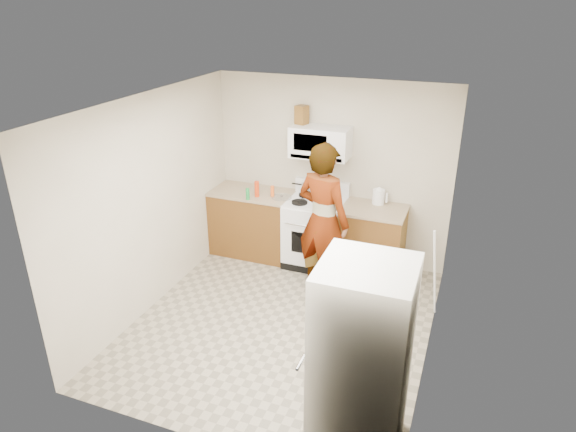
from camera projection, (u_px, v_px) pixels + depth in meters
The scene contains 20 objects.
floor at pixel (283, 323), 5.87m from camera, with size 3.60×3.60×0.00m, color gray.
back_wall at pixel (331, 172), 6.90m from camera, with size 3.20×0.02×2.50m, color beige.
right_wall at pixel (438, 248), 4.85m from camera, with size 0.02×3.60×2.50m, color beige.
cabinet_left at pixel (253, 223), 7.30m from camera, with size 1.12×0.62×0.90m, color brown.
counter_left at pixel (252, 193), 7.11m from camera, with size 1.14×0.64×0.04m, color #9A8868.
cabinet_right at pixel (372, 243), 6.74m from camera, with size 0.80×0.62×0.90m, color brown.
counter_right at pixel (374, 210), 6.55m from camera, with size 0.82×0.64×0.04m, color #9A8868.
gas_range at pixel (315, 231), 6.98m from camera, with size 0.76×0.65×1.13m.
microwave at pixel (320, 142), 6.60m from camera, with size 0.76×0.38×0.40m, color white.
person at pixel (323, 221), 6.13m from camera, with size 0.70×0.46×1.93m, color tan.
fridge at pixel (361, 362), 3.97m from camera, with size 0.70×0.70×1.70m, color silver.
kettle at pixel (379, 197), 6.67m from camera, with size 0.16×0.16×0.19m, color white.
jug at pixel (302, 115), 6.61m from camera, with size 0.14×0.14×0.24m, color brown.
saucepan at pixel (311, 189), 6.95m from camera, with size 0.25×0.25×0.14m, color silver.
tray at pixel (323, 203), 6.66m from camera, with size 0.25×0.16×0.05m, color white.
bottle_spray at pixel (257, 189), 6.89m from camera, with size 0.06×0.06×0.21m, color red.
bottle_hot_sauce at pixel (272, 191), 6.90m from camera, with size 0.05×0.05×0.15m, color orange.
bottle_green_cap at pixel (248, 194), 6.80m from camera, with size 0.05×0.05×0.16m, color #1A8F39.
pot_lid at pixel (282, 197), 6.89m from camera, with size 0.27×0.27×0.01m, color silver.
broom at pixel (435, 273), 5.76m from camera, with size 0.03×0.03×1.15m, color white.
Camera 1 is at (1.79, -4.54, 3.48)m, focal length 32.00 mm.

